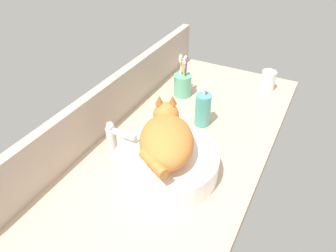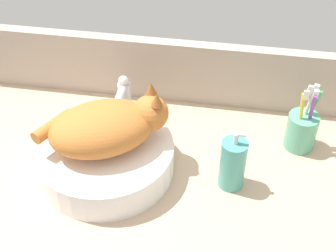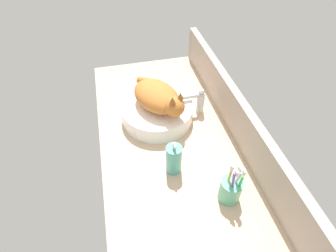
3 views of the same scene
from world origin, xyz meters
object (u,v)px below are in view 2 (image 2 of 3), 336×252
object	(u,v)px
cat	(107,126)
toothbrush_cup	(302,130)
sink_basin	(105,158)
faucet	(124,98)
soap_dispenser	(233,164)

from	to	relation	value
cat	toothbrush_cup	distance (cm)	50.13
sink_basin	toothbrush_cup	bearing A→B (deg)	19.42
faucet	sink_basin	bearing A→B (deg)	-89.69
sink_basin	toothbrush_cup	xyz separation A→B (cm)	(47.89, 16.88, 1.48)
faucet	cat	bearing A→B (deg)	-86.27
soap_dispenser	toothbrush_cup	size ratio (longest dim) A/B	0.89
sink_basin	soap_dispenser	size ratio (longest dim) A/B	2.03
sink_basin	toothbrush_cup	distance (cm)	50.80
cat	soap_dispenser	world-z (taller)	cat
cat	faucet	distance (cm)	20.65
cat	soap_dispenser	distance (cm)	30.66
sink_basin	cat	distance (cm)	9.86
sink_basin	soap_dispenser	bearing A→B (deg)	0.41
cat	faucet	xyz separation A→B (cm)	(-1.28, 19.57, -6.47)
cat	toothbrush_cup	size ratio (longest dim) A/B	1.61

